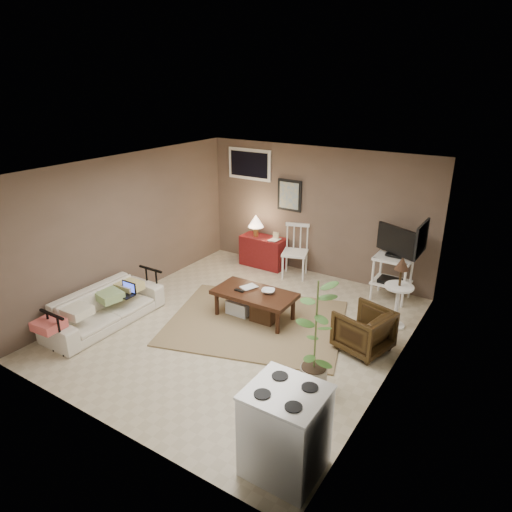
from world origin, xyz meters
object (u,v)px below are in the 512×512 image
Objects in this scene: red_console at (263,249)px; spindle_chair at (295,253)px; sofa at (103,302)px; potted_plant at (316,332)px; armchair at (364,328)px; side_table at (400,285)px; coffee_table at (254,303)px; stove at (285,431)px; tv_stand at (393,262)px.

spindle_chair is at bearing -7.27° from red_console.
potted_plant is at bearing -84.83° from sofa.
sofa is 1.78× the size of red_console.
armchair is (1.98, -1.73, -0.13)m from spindle_chair.
red_console is at bearing -107.94° from armchair.
side_table is at bearing 78.76° from potted_plant.
coffee_table is 1.22× the size of red_console.
potted_plant reaches higher than red_console.
sofa reaches higher than armchair.
red_console is at bearing 161.98° from side_table.
sofa is at bearing 165.35° from stove.
tv_stand reaches higher than armchair.
side_table reaches higher than spindle_chair.
spindle_chair is 0.88× the size of side_table.
sofa is 3.36m from red_console.
red_console reaches higher than armchair.
stove is at bearing -104.65° from sofa.
potted_plant is (1.54, -1.07, 0.51)m from coffee_table.
sofa is at bearing -148.52° from side_table.
coffee_table is 0.88× the size of potted_plant.
armchair is (2.76, -1.83, -0.03)m from red_console.
tv_stand reaches higher than stove.
coffee_table is 1.29× the size of spindle_chair.
tv_stand reaches higher than side_table.
spindle_chair reaches higher than stove.
spindle_chair is at bearing -115.50° from armchair.
potted_plant reaches higher than sofa.
spindle_chair is 1.48× the size of armchair.
stove is (3.67, -0.96, 0.09)m from sofa.
potted_plant is at bearing -101.24° from side_table.
spindle_chair is 1.08× the size of stove.
sofa is 3.54m from spindle_chair.
armchair reaches higher than coffee_table.
spindle_chair is (-0.24, 1.79, 0.20)m from coffee_table.
spindle_chair is at bearing 116.90° from stove.
tv_stand is 1.13× the size of side_table.
sofa is at bearing -52.50° from armchair.
tv_stand is 2.87m from potted_plant.
red_console is 1.14× the size of stove.
side_table reaches higher than coffee_table.
tv_stand is 1.39× the size of stove.
red_console is at bearing 178.07° from tv_stand.
potted_plant reaches higher than side_table.
armchair is at bearing 2.01° from coffee_table.
stove is (2.09, -4.12, -0.01)m from spindle_chair.
side_table is at bearing -176.96° from armchair.
armchair is (0.16, -1.74, -0.34)m from tv_stand.
side_table is (2.96, -0.96, 0.34)m from red_console.
red_console is at bearing 118.26° from coffee_table.
side_table is 0.78× the size of potted_plant.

